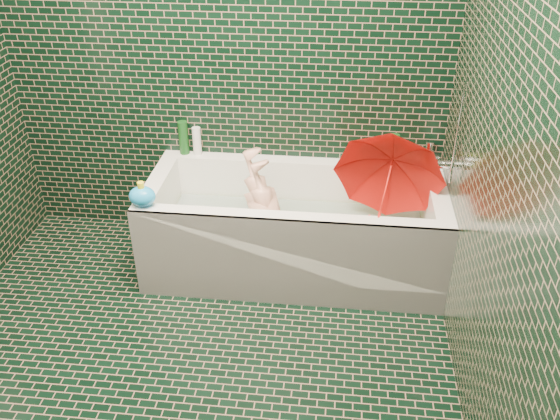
# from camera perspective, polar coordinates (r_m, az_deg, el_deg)

# --- Properties ---
(floor) EXTENTS (2.80, 2.80, 0.00)m
(floor) POSITION_cam_1_polar(r_m,az_deg,el_deg) (2.95, -9.65, -16.50)
(floor) COLOR black
(floor) RESTS_ON ground
(wall_back) EXTENTS (2.80, 0.00, 2.80)m
(wall_back) POSITION_cam_1_polar(r_m,az_deg,el_deg) (3.47, -5.51, 15.93)
(wall_back) COLOR black
(wall_back) RESTS_ON floor
(wall_right) EXTENTS (0.00, 2.80, 2.80)m
(wall_right) POSITION_cam_1_polar(r_m,az_deg,el_deg) (2.18, 22.09, 4.08)
(wall_right) COLOR black
(wall_right) RESTS_ON floor
(bathtub) EXTENTS (1.70, 0.75, 0.55)m
(bathtub) POSITION_cam_1_polar(r_m,az_deg,el_deg) (3.50, 1.37, -2.65)
(bathtub) COLOR white
(bathtub) RESTS_ON floor
(bath_mat) EXTENTS (1.35, 0.47, 0.01)m
(bath_mat) POSITION_cam_1_polar(r_m,az_deg,el_deg) (3.54, 1.38, -3.23)
(bath_mat) COLOR #4CB323
(bath_mat) RESTS_ON bathtub
(water) EXTENTS (1.48, 0.53, 0.00)m
(water) POSITION_cam_1_polar(r_m,az_deg,el_deg) (3.46, 1.41, -1.27)
(water) COLOR silver
(water) RESTS_ON bathtub
(faucet) EXTENTS (0.18, 0.19, 0.55)m
(faucet) POSITION_cam_1_polar(r_m,az_deg,el_deg) (3.27, 15.93, 4.84)
(faucet) COLOR silver
(faucet) RESTS_ON wall_right
(child) EXTENTS (0.98, 0.61, 0.40)m
(child) POSITION_cam_1_polar(r_m,az_deg,el_deg) (3.43, -0.77, -1.39)
(child) COLOR #E1A48C
(child) RESTS_ON bathtub
(umbrella) EXTENTS (0.84, 0.80, 0.83)m
(umbrella) POSITION_cam_1_polar(r_m,az_deg,el_deg) (3.24, 10.15, 2.09)
(umbrella) COLOR red
(umbrella) RESTS_ON bathtub
(soap_bottle_a) EXTENTS (0.09, 0.09, 0.23)m
(soap_bottle_a) POSITION_cam_1_polar(r_m,az_deg,el_deg) (3.64, 14.28, 3.97)
(soap_bottle_a) COLOR white
(soap_bottle_a) RESTS_ON bathtub
(soap_bottle_b) EXTENTS (0.13, 0.13, 0.21)m
(soap_bottle_b) POSITION_cam_1_polar(r_m,az_deg,el_deg) (3.65, 13.01, 4.19)
(soap_bottle_b) COLOR #5D1F75
(soap_bottle_b) RESTS_ON bathtub
(soap_bottle_c) EXTENTS (0.15, 0.15, 0.16)m
(soap_bottle_c) POSITION_cam_1_polar(r_m,az_deg,el_deg) (3.64, 13.78, 4.04)
(soap_bottle_c) COLOR #134316
(soap_bottle_c) RESTS_ON bathtub
(bottle_right_tall) EXTENTS (0.07, 0.07, 0.21)m
(bottle_right_tall) POSITION_cam_1_polar(r_m,az_deg,el_deg) (3.55, 10.85, 5.58)
(bottle_right_tall) COLOR #134316
(bottle_right_tall) RESTS_ON bathtub
(bottle_right_pump) EXTENTS (0.05, 0.05, 0.16)m
(bottle_right_pump) POSITION_cam_1_polar(r_m,az_deg,el_deg) (3.62, 14.11, 5.24)
(bottle_right_pump) COLOR silver
(bottle_right_pump) RESTS_ON bathtub
(bottle_left_tall) EXTENTS (0.08, 0.08, 0.21)m
(bottle_left_tall) POSITION_cam_1_polar(r_m,az_deg,el_deg) (3.71, -9.27, 6.89)
(bottle_left_tall) COLOR #134316
(bottle_left_tall) RESTS_ON bathtub
(bottle_left_short) EXTENTS (0.07, 0.07, 0.18)m
(bottle_left_short) POSITION_cam_1_polar(r_m,az_deg,el_deg) (3.69, -8.00, 6.59)
(bottle_left_short) COLOR white
(bottle_left_short) RESTS_ON bathtub
(rubber_duck) EXTENTS (0.11, 0.09, 0.09)m
(rubber_duck) POSITION_cam_1_polar(r_m,az_deg,el_deg) (3.63, 12.43, 4.83)
(rubber_duck) COLOR yellow
(rubber_duck) RESTS_ON bathtub
(bath_toy) EXTENTS (0.14, 0.12, 0.14)m
(bath_toy) POSITION_cam_1_polar(r_m,az_deg,el_deg) (3.19, -13.12, 1.33)
(bath_toy) COLOR #1A94EA
(bath_toy) RESTS_ON bathtub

